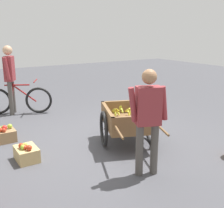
% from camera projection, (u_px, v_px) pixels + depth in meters
% --- Properties ---
extents(ground_plane, '(24.00, 24.00, 0.00)m').
position_uv_depth(ground_plane, '(102.00, 142.00, 5.20)').
color(ground_plane, '#47474C').
extents(fruit_cart, '(1.81, 1.31, 0.71)m').
position_uv_depth(fruit_cart, '(128.00, 121.00, 5.05)').
color(fruit_cart, brown).
rests_on(fruit_cart, ground).
extents(vendor_person, '(0.31, 0.56, 1.53)m').
position_uv_depth(vendor_person, '(148.00, 114.00, 3.83)').
color(vendor_person, '#4C4742').
rests_on(vendor_person, ground).
extents(bicycle, '(0.80, 1.52, 0.85)m').
position_uv_depth(bicycle, '(18.00, 100.00, 6.95)').
color(bicycle, black).
rests_on(bicycle, ground).
extents(cyclist_person, '(0.47, 0.33, 1.69)m').
position_uv_depth(cyclist_person, '(10.00, 73.00, 6.77)').
color(cyclist_person, '#4C4742').
rests_on(cyclist_person, ground).
extents(apple_crate, '(0.44, 0.32, 0.32)m').
position_uv_depth(apple_crate, '(6.00, 134.00, 5.28)').
color(apple_crate, '#99754C').
rests_on(apple_crate, ground).
extents(mixed_fruit_crate, '(0.44, 0.32, 0.31)m').
position_uv_depth(mixed_fruit_crate, '(26.00, 153.00, 4.45)').
color(mixed_fruit_crate, tan).
rests_on(mixed_fruit_crate, ground).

